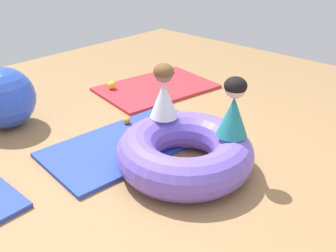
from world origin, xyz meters
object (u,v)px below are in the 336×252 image
child_in_white (164,92)px  play_ball_teal (162,78)px  play_ball_yellow (112,85)px  play_ball_orange_second (150,140)px  exercise_ball_large (4,98)px  play_ball_red (149,125)px  play_ball_green (131,153)px  child_in_teal (234,108)px  play_ball_blue (170,70)px  play_ball_orange (127,121)px  inflatable_cushion (185,152)px

child_in_white → play_ball_teal: (1.31, 1.28, -0.53)m
play_ball_yellow → play_ball_orange_second: play_ball_yellow is taller
exercise_ball_large → play_ball_red: bearing=-52.6°
play_ball_green → exercise_ball_large: size_ratio=0.10×
play_ball_yellow → play_ball_green: play_ball_yellow is taller
play_ball_yellow → play_ball_red: bearing=-111.6°
play_ball_red → play_ball_orange_second: play_ball_red is taller
child_in_teal → play_ball_blue: size_ratio=5.43×
play_ball_orange → play_ball_red: play_ball_orange is taller
play_ball_orange → play_ball_yellow: 1.06m
play_ball_teal → child_in_teal: bearing=-121.2°
child_in_teal → play_ball_orange: size_ratio=6.80×
child_in_white → play_ball_blue: (1.62, 1.41, -0.52)m
child_in_white → play_ball_blue: bearing=44.0°
play_ball_orange → play_ball_blue: bearing=26.9°
play_ball_teal → play_ball_green: bearing=-144.2°
play_ball_orange → play_ball_red: 0.26m
child_in_white → play_ball_teal: 1.91m
play_ball_blue → play_ball_teal: play_ball_blue is taller
play_ball_blue → play_ball_green: (-1.96, -1.32, -0.02)m
play_ball_yellow → exercise_ball_large: (-1.40, 0.06, 0.23)m
play_ball_blue → exercise_ball_large: (-2.40, 0.19, 0.24)m
play_ball_orange → play_ball_green: (-0.42, -0.53, -0.01)m
play_ball_yellow → play_ball_teal: size_ratio=1.65×
child_in_white → play_ball_teal: size_ratio=7.77×
play_ball_orange_second → play_ball_teal: bearing=40.1°
child_in_teal → play_ball_yellow: 2.31m
child_in_teal → exercise_ball_large: 2.46m
inflatable_cushion → play_ball_orange: size_ratio=15.81×
play_ball_blue → play_ball_yellow: 1.01m
exercise_ball_large → child_in_teal: bearing=-67.9°
child_in_white → play_ball_blue: size_ratio=5.39×
play_ball_red → play_ball_orange_second: 0.32m
play_ball_orange_second → child_in_white: bearing=-65.2°
play_ball_yellow → play_ball_orange_second: 1.56m
play_ball_orange_second → exercise_ball_large: 1.65m
play_ball_orange → play_ball_teal: bearing=28.1°
play_ball_red → play_ball_orange_second: (-0.21, -0.24, -0.00)m
play_ball_teal → exercise_ball_large: 2.14m
inflatable_cushion → child_in_white: size_ratio=2.34×
child_in_teal → play_ball_green: size_ratio=8.29×
child_in_white → play_ball_yellow: bearing=71.2°
play_ball_yellow → inflatable_cushion: bearing=-111.3°
play_ball_yellow → play_ball_blue: bearing=-7.1°
inflatable_cushion → child_in_teal: (0.26, -0.30, 0.43)m
play_ball_orange → play_ball_red: (0.08, -0.25, -0.00)m
play_ball_orange → exercise_ball_large: size_ratio=0.12×
play_ball_green → play_ball_yellow: bearing=56.4°
play_ball_red → child_in_white: bearing=-112.3°
play_ball_orange → child_in_white: bearing=-96.5°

